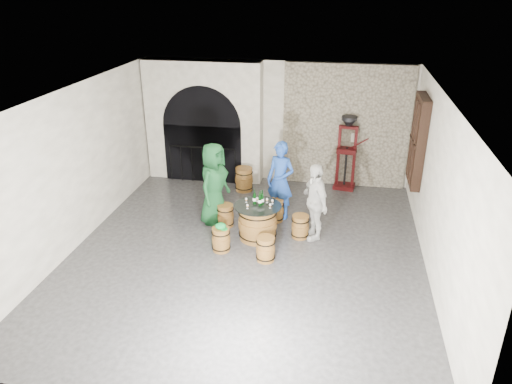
% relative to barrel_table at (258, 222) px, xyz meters
% --- Properties ---
extents(ground, '(8.00, 8.00, 0.00)m').
position_rel_barrel_table_xyz_m(ground, '(-0.11, -0.64, -0.38)').
color(ground, '#29292C').
rests_on(ground, ground).
extents(wall_back, '(8.00, 0.00, 8.00)m').
position_rel_barrel_table_xyz_m(wall_back, '(-0.11, 3.36, 1.22)').
color(wall_back, silver).
rests_on(wall_back, ground).
extents(wall_front, '(8.00, 0.00, 8.00)m').
position_rel_barrel_table_xyz_m(wall_front, '(-0.11, -4.64, 1.22)').
color(wall_front, silver).
rests_on(wall_front, ground).
extents(wall_left, '(0.00, 8.00, 8.00)m').
position_rel_barrel_table_xyz_m(wall_left, '(-3.61, -0.64, 1.22)').
color(wall_left, silver).
rests_on(wall_left, ground).
extents(wall_right, '(0.00, 8.00, 8.00)m').
position_rel_barrel_table_xyz_m(wall_right, '(3.39, -0.64, 1.22)').
color(wall_right, silver).
rests_on(wall_right, ground).
extents(ceiling, '(8.00, 8.00, 0.00)m').
position_rel_barrel_table_xyz_m(ceiling, '(-0.11, -0.64, 2.82)').
color(ceiling, beige).
rests_on(ceiling, wall_back).
extents(stone_facing_panel, '(3.20, 0.12, 3.18)m').
position_rel_barrel_table_xyz_m(stone_facing_panel, '(1.69, 3.30, 1.22)').
color(stone_facing_panel, gray).
rests_on(stone_facing_panel, ground).
extents(arched_opening, '(3.10, 0.60, 3.19)m').
position_rel_barrel_table_xyz_m(arched_opening, '(-2.01, 3.10, 1.20)').
color(arched_opening, silver).
rests_on(arched_opening, ground).
extents(shuttered_window, '(0.23, 1.10, 2.00)m').
position_rel_barrel_table_xyz_m(shuttered_window, '(3.27, 1.76, 1.42)').
color(shuttered_window, black).
rests_on(shuttered_window, wall_right).
extents(barrel_table, '(1.00, 1.00, 0.77)m').
position_rel_barrel_table_xyz_m(barrel_table, '(0.00, 0.00, 0.00)').
color(barrel_table, brown).
rests_on(barrel_table, ground).
extents(barrel_stool_left, '(0.38, 0.38, 0.51)m').
position_rel_barrel_table_xyz_m(barrel_stool_left, '(-0.81, 0.42, -0.13)').
color(barrel_stool_left, brown).
rests_on(barrel_stool_left, ground).
extents(barrel_stool_far, '(0.38, 0.38, 0.51)m').
position_rel_barrel_table_xyz_m(barrel_stool_far, '(0.26, 0.87, -0.13)').
color(barrel_stool_far, brown).
rests_on(barrel_stool_far, ground).
extents(barrel_stool_right, '(0.38, 0.38, 0.51)m').
position_rel_barrel_table_xyz_m(barrel_stool_right, '(0.88, 0.20, -0.13)').
color(barrel_stool_right, brown).
rests_on(barrel_stool_right, ground).
extents(barrel_stool_near_right, '(0.38, 0.38, 0.51)m').
position_rel_barrel_table_xyz_m(barrel_stool_near_right, '(0.31, -0.85, -0.13)').
color(barrel_stool_near_right, brown).
rests_on(barrel_stool_near_right, ground).
extents(barrel_stool_near_left, '(0.38, 0.38, 0.51)m').
position_rel_barrel_table_xyz_m(barrel_stool_near_left, '(-0.64, -0.64, -0.13)').
color(barrel_stool_near_left, brown).
rests_on(barrel_stool_near_left, ground).
extents(green_cap, '(0.26, 0.22, 0.12)m').
position_rel_barrel_table_xyz_m(green_cap, '(-0.63, -0.65, 0.18)').
color(green_cap, '#0C8530').
rests_on(green_cap, barrel_stool_near_left).
extents(person_green, '(0.83, 1.05, 1.87)m').
position_rel_barrel_table_xyz_m(person_green, '(-1.08, 0.56, 0.56)').
color(person_green, '#13441F').
rests_on(person_green, ground).
extents(person_blue, '(0.77, 0.64, 1.81)m').
position_rel_barrel_table_xyz_m(person_blue, '(0.32, 1.10, 0.52)').
color(person_blue, '#1C429C').
rests_on(person_blue, ground).
extents(person_white, '(0.83, 1.05, 1.67)m').
position_rel_barrel_table_xyz_m(person_white, '(1.16, 0.26, 0.45)').
color(person_white, silver).
rests_on(person_white, ground).
extents(wine_bottle_left, '(0.08, 0.08, 0.32)m').
position_rel_barrel_table_xyz_m(wine_bottle_left, '(-0.08, 0.07, 0.52)').
color(wine_bottle_left, black).
rests_on(wine_bottle_left, barrel_table).
extents(wine_bottle_center, '(0.08, 0.08, 0.32)m').
position_rel_barrel_table_xyz_m(wine_bottle_center, '(0.05, 0.01, 0.52)').
color(wine_bottle_center, black).
rests_on(wine_bottle_center, barrel_table).
extents(wine_bottle_right, '(0.08, 0.08, 0.32)m').
position_rel_barrel_table_xyz_m(wine_bottle_right, '(0.08, 0.07, 0.52)').
color(wine_bottle_right, black).
rests_on(wine_bottle_right, barrel_table).
extents(tasting_glass_a, '(0.05, 0.05, 0.10)m').
position_rel_barrel_table_xyz_m(tasting_glass_a, '(-0.18, -0.19, 0.44)').
color(tasting_glass_a, '#B56923').
rests_on(tasting_glass_a, barrel_table).
extents(tasting_glass_b, '(0.05, 0.05, 0.10)m').
position_rel_barrel_table_xyz_m(tasting_glass_b, '(0.29, 0.13, 0.44)').
color(tasting_glass_b, '#B56923').
rests_on(tasting_glass_b, barrel_table).
extents(tasting_glass_c, '(0.05, 0.05, 0.10)m').
position_rel_barrel_table_xyz_m(tasting_glass_c, '(-0.04, 0.18, 0.44)').
color(tasting_glass_c, '#B56923').
rests_on(tasting_glass_c, barrel_table).
extents(tasting_glass_d, '(0.05, 0.05, 0.10)m').
position_rel_barrel_table_xyz_m(tasting_glass_d, '(0.17, 0.17, 0.44)').
color(tasting_glass_d, '#B56923').
rests_on(tasting_glass_d, barrel_table).
extents(tasting_glass_e, '(0.05, 0.05, 0.10)m').
position_rel_barrel_table_xyz_m(tasting_glass_e, '(0.27, -0.08, 0.44)').
color(tasting_glass_e, '#B56923').
rests_on(tasting_glass_e, barrel_table).
extents(tasting_glass_f, '(0.05, 0.05, 0.10)m').
position_rel_barrel_table_xyz_m(tasting_glass_f, '(-0.26, 0.11, 0.44)').
color(tasting_glass_f, '#B56923').
rests_on(tasting_glass_f, barrel_table).
extents(side_barrel, '(0.47, 0.47, 0.62)m').
position_rel_barrel_table_xyz_m(side_barrel, '(-0.80, 2.42, -0.07)').
color(side_barrel, brown).
rests_on(side_barrel, ground).
extents(corking_press, '(0.81, 0.50, 1.94)m').
position_rel_barrel_table_xyz_m(corking_press, '(1.77, 3.05, 0.75)').
color(corking_press, '#440B0C').
rests_on(corking_press, ground).
extents(control_box, '(0.18, 0.10, 0.22)m').
position_rel_barrel_table_xyz_m(control_box, '(1.94, 3.22, 0.97)').
color(control_box, silver).
rests_on(control_box, wall_back).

